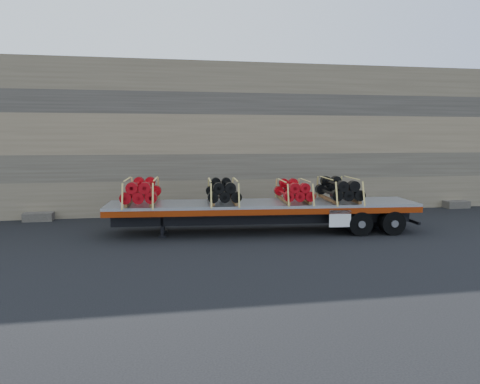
# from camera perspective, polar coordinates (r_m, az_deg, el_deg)

# --- Properties ---
(ground) EXTENTS (120.00, 120.00, 0.00)m
(ground) POSITION_cam_1_polar(r_m,az_deg,el_deg) (17.03, 0.35, -5.36)
(ground) COLOR black
(ground) RESTS_ON ground
(rock_wall) EXTENTS (44.00, 3.00, 7.00)m
(rock_wall) POSITION_cam_1_polar(r_m,az_deg,el_deg) (23.08, -2.82, 6.51)
(rock_wall) COLOR #7A6B54
(rock_wall) RESTS_ON ground
(trailer) EXTENTS (11.61, 3.21, 1.15)m
(trailer) POSITION_cam_1_polar(r_m,az_deg,el_deg) (17.59, 2.76, -3.09)
(trailer) COLOR #B5B8BE
(trailer) RESTS_ON ground
(bundle_front) EXTENTS (1.44, 2.56, 0.87)m
(bundle_front) POSITION_cam_1_polar(r_m,az_deg,el_deg) (17.35, -11.88, 0.01)
(bundle_front) COLOR #A90910
(bundle_front) RESTS_ON trailer
(bundle_midfront) EXTENTS (1.37, 2.43, 0.83)m
(bundle_midfront) POSITION_cam_1_polar(r_m,az_deg,el_deg) (17.29, -2.12, 0.05)
(bundle_midfront) COLOR black
(bundle_midfront) RESTS_ON trailer
(bundle_midrear) EXTENTS (1.29, 2.28, 0.78)m
(bundle_midrear) POSITION_cam_1_polar(r_m,az_deg,el_deg) (17.67, 6.54, 0.07)
(bundle_midrear) COLOR #A90910
(bundle_midrear) RESTS_ON trailer
(bundle_rear) EXTENTS (1.40, 2.49, 0.85)m
(bundle_rear) POSITION_cam_1_polar(r_m,az_deg,el_deg) (18.12, 11.94, 0.25)
(bundle_rear) COLOR black
(bundle_rear) RESTS_ON trailer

